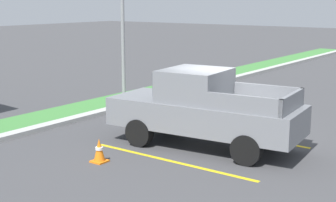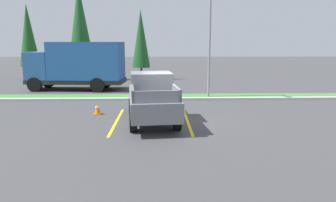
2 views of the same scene
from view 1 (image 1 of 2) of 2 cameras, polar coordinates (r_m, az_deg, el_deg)
The scene contains 7 objects.
ground_plane at distance 14.15m, azimuth 6.22°, elevation -4.47°, with size 120.00×120.00×0.00m, color #424244.
parking_line_near at distance 12.23m, azimuth 0.32°, elevation -6.98°, with size 0.12×4.80×0.01m, color yellow.
parking_line_far at distance 14.74m, azimuth 7.45°, elevation -3.83°, with size 0.12×4.80×0.01m, color yellow.
curb_strip at distance 17.11m, azimuth -8.40°, elevation -1.46°, with size 56.00×0.40×0.15m, color #B2B2AD.
grass_median at distance 17.89m, azimuth -10.91°, elevation -1.12°, with size 56.00×1.80×0.06m, color #42843D.
pickup_truck_main at distance 13.22m, azimuth 4.09°, elevation -0.94°, with size 2.42×5.39×2.10m.
traffic_cone at distance 12.20m, azimuth -7.99°, elevation -5.73°, with size 0.36×0.36×0.60m.
Camera 1 is at (-11.80, -6.78, 3.90)m, focal length 52.46 mm.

